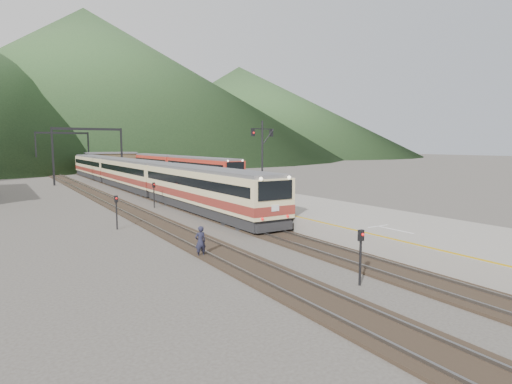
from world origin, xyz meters
TOP-DOWN VIEW (x-y plane):
  - ground at (0.00, 0.00)m, footprint 400.00×400.00m
  - track_main at (0.00, 40.00)m, footprint 2.60×200.00m
  - track_far at (-5.00, 40.00)m, footprint 2.60×200.00m
  - track_second at (11.50, 40.00)m, footprint 2.60×200.00m
  - platform at (5.60, 38.00)m, footprint 8.00×100.00m
  - gantry_near at (-2.85, 55.00)m, footprint 9.55×0.25m
  - gantry_far at (-2.85, 80.00)m, footprint 9.55×0.25m
  - station_shed at (5.60, 78.00)m, footprint 9.40×4.40m
  - hill_b at (30.00, 230.00)m, footprint 220.00×220.00m
  - hill_c at (110.00, 210.00)m, footprint 160.00×160.00m
  - main_train at (0.00, 43.44)m, footprint 3.06×62.72m
  - second_train at (11.50, 58.44)m, footprint 3.03×41.28m
  - signal_mast at (2.43, 17.35)m, footprint 2.19×0.49m
  - short_signal_a at (-2.45, 2.45)m, footprint 0.23×0.18m
  - short_signal_b at (-2.59, 27.39)m, footprint 0.27×0.23m
  - short_signal_c at (-7.88, 19.22)m, footprint 0.22×0.16m
  - worker at (-6.12, 9.75)m, footprint 0.59×0.39m

SIDE VIEW (x-z plane):
  - ground at x=0.00m, z-range 0.00..0.00m
  - track_main at x=0.00m, z-range -0.05..0.18m
  - track_far at x=-5.00m, z-range -0.05..0.18m
  - track_second at x=11.50m, z-range -0.05..0.18m
  - platform at x=5.60m, z-range 0.00..1.00m
  - worker at x=-6.12m, z-range 0.00..1.60m
  - short_signal_a at x=-2.45m, z-range 0.33..2.60m
  - short_signal_b at x=-2.59m, z-range 0.33..2.60m
  - short_signal_c at x=-7.88m, z-range 0.33..2.60m
  - second_train at x=11.50m, z-range 0.23..3.93m
  - main_train at x=0.00m, z-range 0.23..3.96m
  - station_shed at x=5.60m, z-range 1.02..4.12m
  - signal_mast at x=2.43m, z-range 1.72..8.11m
  - gantry_near at x=-2.85m, z-range 1.59..9.59m
  - gantry_far at x=-2.85m, z-range 1.59..9.59m
  - hill_c at x=110.00m, z-range 0.00..50.00m
  - hill_b at x=30.00m, z-range 0.00..75.00m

